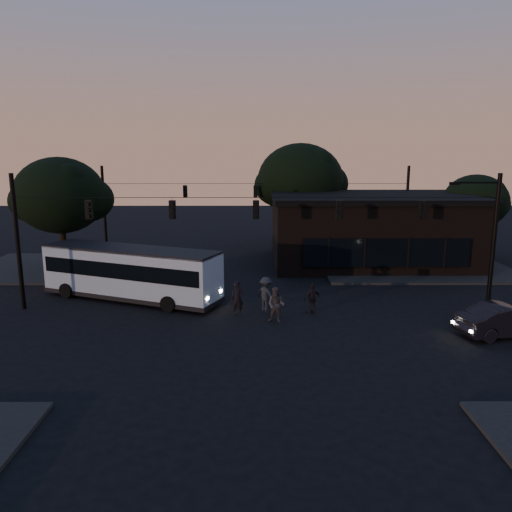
{
  "coord_description": "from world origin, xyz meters",
  "views": [
    {
      "loc": [
        -0.08,
        -22.78,
        8.53
      ],
      "look_at": [
        0.0,
        4.0,
        3.0
      ],
      "focal_mm": 35.0,
      "sensor_mm": 36.0,
      "label": 1
    }
  ],
  "objects_px": {
    "pedestrian_a": "(237,298)",
    "pedestrian_b": "(276,305)",
    "bus": "(131,271)",
    "building": "(370,229)",
    "car": "(506,320)",
    "pedestrian_c": "(312,298)",
    "pedestrian_d": "(266,294)"
  },
  "relations": [
    {
      "from": "pedestrian_a",
      "to": "pedestrian_b",
      "type": "bearing_deg",
      "value": -32.24
    },
    {
      "from": "building",
      "to": "bus",
      "type": "xyz_separation_m",
      "value": [
        -16.37,
        -10.19,
        -0.96
      ]
    },
    {
      "from": "pedestrian_b",
      "to": "pedestrian_c",
      "type": "distance_m",
      "value": 2.51
    },
    {
      "from": "building",
      "to": "pedestrian_c",
      "type": "distance_m",
      "value": 14.28
    },
    {
      "from": "pedestrian_b",
      "to": "pedestrian_a",
      "type": "bearing_deg",
      "value": 170.11
    },
    {
      "from": "pedestrian_a",
      "to": "pedestrian_c",
      "type": "height_order",
      "value": "pedestrian_a"
    },
    {
      "from": "pedestrian_c",
      "to": "building",
      "type": "bearing_deg",
      "value": -136.9
    },
    {
      "from": "building",
      "to": "pedestrian_d",
      "type": "xyz_separation_m",
      "value": [
        -8.46,
        -12.43,
        -1.75
      ]
    },
    {
      "from": "pedestrian_c",
      "to": "pedestrian_d",
      "type": "relative_size",
      "value": 0.87
    },
    {
      "from": "bus",
      "to": "building",
      "type": "bearing_deg",
      "value": 54.58
    },
    {
      "from": "bus",
      "to": "pedestrian_a",
      "type": "distance_m",
      "value": 7.1
    },
    {
      "from": "car",
      "to": "pedestrian_c",
      "type": "bearing_deg",
      "value": 54.74
    },
    {
      "from": "car",
      "to": "pedestrian_a",
      "type": "bearing_deg",
      "value": 62.54
    },
    {
      "from": "car",
      "to": "pedestrian_b",
      "type": "bearing_deg",
      "value": 65.8
    },
    {
      "from": "building",
      "to": "pedestrian_d",
      "type": "height_order",
      "value": "building"
    },
    {
      "from": "building",
      "to": "pedestrian_b",
      "type": "distance_m",
      "value": 16.49
    },
    {
      "from": "bus",
      "to": "pedestrian_b",
      "type": "relative_size",
      "value": 6.03
    },
    {
      "from": "bus",
      "to": "pedestrian_a",
      "type": "relative_size",
      "value": 5.91
    },
    {
      "from": "building",
      "to": "pedestrian_c",
      "type": "bearing_deg",
      "value": -114.89
    },
    {
      "from": "pedestrian_c",
      "to": "bus",
      "type": "bearing_deg",
      "value": -36.31
    },
    {
      "from": "pedestrian_a",
      "to": "pedestrian_b",
      "type": "height_order",
      "value": "pedestrian_a"
    },
    {
      "from": "pedestrian_c",
      "to": "pedestrian_d",
      "type": "xyz_separation_m",
      "value": [
        -2.5,
        0.42,
        0.12
      ]
    },
    {
      "from": "car",
      "to": "pedestrian_a",
      "type": "distance_m",
      "value": 13.2
    },
    {
      "from": "car",
      "to": "pedestrian_c",
      "type": "distance_m",
      "value": 9.44
    },
    {
      "from": "bus",
      "to": "pedestrian_b",
      "type": "xyz_separation_m",
      "value": [
        8.4,
        -4.14,
        -0.82
      ]
    },
    {
      "from": "building",
      "to": "bus",
      "type": "relative_size",
      "value": 1.38
    },
    {
      "from": "bus",
      "to": "car",
      "type": "height_order",
      "value": "bus"
    },
    {
      "from": "pedestrian_a",
      "to": "pedestrian_b",
      "type": "relative_size",
      "value": 1.02
    },
    {
      "from": "building",
      "to": "pedestrian_d",
      "type": "distance_m",
      "value": 15.13
    },
    {
      "from": "car",
      "to": "pedestrian_c",
      "type": "relative_size",
      "value": 2.82
    },
    {
      "from": "building",
      "to": "pedestrian_d",
      "type": "relative_size",
      "value": 8.04
    },
    {
      "from": "building",
      "to": "pedestrian_c",
      "type": "xyz_separation_m",
      "value": [
        -5.96,
        -12.84,
        -1.87
      ]
    }
  ]
}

